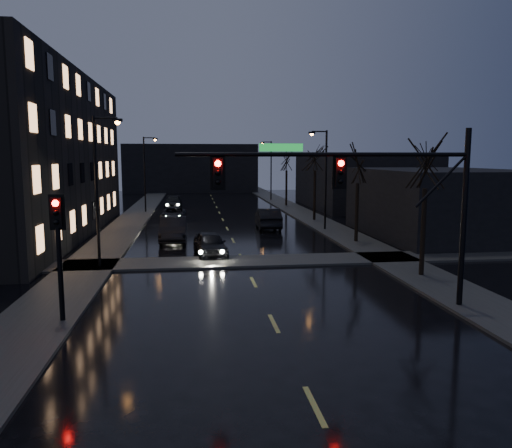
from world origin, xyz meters
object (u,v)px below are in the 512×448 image
object	(u,v)px
oncoming_car_a	(210,244)
oncoming_car_c	(174,214)
oncoming_car_d	(173,203)
lead_car	(268,218)
oncoming_car_b	(173,229)

from	to	relation	value
oncoming_car_a	oncoming_car_c	distance (m)	17.11
oncoming_car_d	lead_car	size ratio (longest dim) A/B	0.92
oncoming_car_b	oncoming_car_c	size ratio (longest dim) A/B	1.12
oncoming_car_a	oncoming_car_d	world-z (taller)	oncoming_car_a
oncoming_car_d	lead_car	bearing A→B (deg)	-63.41
oncoming_car_a	oncoming_car_b	bearing A→B (deg)	106.48
oncoming_car_a	oncoming_car_d	xyz separation A→B (m)	(-3.21, 28.27, -0.04)
oncoming_car_a	oncoming_car_d	bearing A→B (deg)	89.87
oncoming_car_a	lead_car	world-z (taller)	lead_car
oncoming_car_c	oncoming_car_d	distance (m)	11.39
oncoming_car_b	oncoming_car_c	xyz separation A→B (m)	(-0.39, 11.30, -0.21)
oncoming_car_b	oncoming_car_d	bearing A→B (deg)	92.10
oncoming_car_a	oncoming_car_b	distance (m)	6.07
oncoming_car_c	oncoming_car_b	bearing A→B (deg)	-85.11
oncoming_car_c	oncoming_car_d	world-z (taller)	oncoming_car_d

